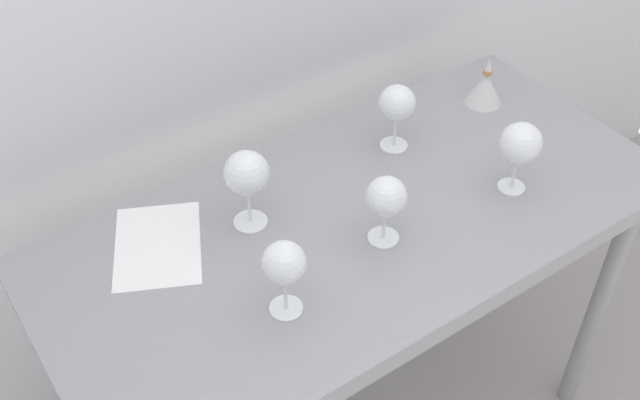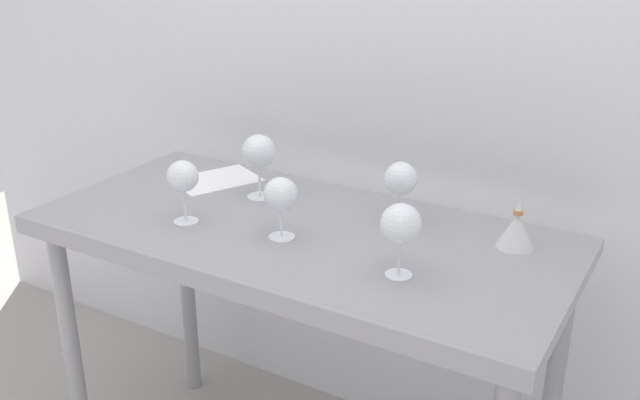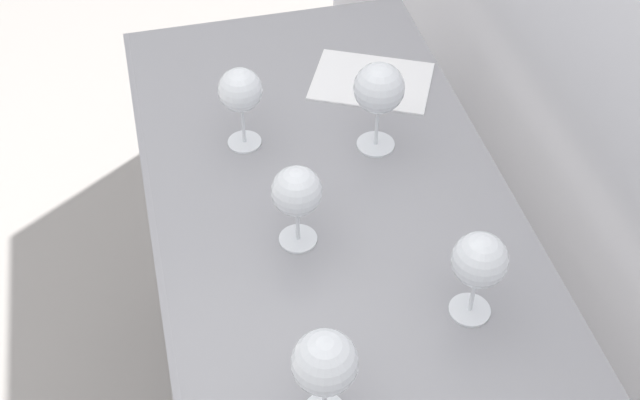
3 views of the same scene
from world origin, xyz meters
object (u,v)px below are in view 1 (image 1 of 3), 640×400
Objects in this scene: wine_glass_near_center at (385,199)px; decanter_funnel at (485,88)px; wine_glass_far_right at (397,105)px; wine_glass_near_right at (521,145)px; tasting_sheet_upper at (158,245)px; wine_glass_far_left at (247,175)px; wine_glass_near_left at (284,265)px.

wine_glass_near_center is 1.25× the size of decanter_funnel.
wine_glass_near_right is at bearing -65.49° from wine_glass_far_right.
tasting_sheet_upper is (-0.74, 0.28, -0.12)m from wine_glass_near_right.
wine_glass_near_right is at bearing -122.53° from decanter_funnel.
decanter_funnel is (0.18, 0.28, -0.08)m from wine_glass_near_right.
wine_glass_far_left is 0.28m from wine_glass_near_center.
wine_glass_far_left is at bearing 74.83° from wine_glass_near_left.
tasting_sheet_upper is (-0.20, 0.05, -0.13)m from wine_glass_far_left.
tasting_sheet_upper is at bearing 166.04° from wine_glass_far_left.
wine_glass_far_right reaches higher than wine_glass_near_center.
wine_glass_far_right is 0.69× the size of tasting_sheet_upper.
wine_glass_near_left reaches higher than decanter_funnel.
wine_glass_near_center is (0.20, -0.20, -0.02)m from wine_glass_far_left.
wine_glass_far_right is 0.63m from tasting_sheet_upper.
decanter_funnel is at bearing 26.07° from tasting_sheet_upper.
wine_glass_far_left is at bearing -175.36° from wine_glass_far_right.
wine_glass_near_right reaches higher than decanter_funnel.
wine_glass_far_right reaches higher than tasting_sheet_upper.
wine_glass_near_center is at bearing -154.66° from decanter_funnel.
wine_glass_near_center is at bearing -133.04° from wine_glass_far_right.
wine_glass_far_right is 0.31m from decanter_funnel.
wine_glass_near_center is 0.58m from decanter_funnel.
wine_glass_far_right is at bearing 29.89° from wine_glass_near_left.
wine_glass_near_right is at bearing 5.04° from tasting_sheet_upper.
wine_glass_near_center is (-0.34, 0.04, -0.01)m from wine_glass_near_right.
tasting_sheet_upper is at bearing 158.92° from wine_glass_near_right.
wine_glass_far_right is at bearing -177.42° from decanter_funnel.
wine_glass_near_right reaches higher than wine_glass_near_left.
tasting_sheet_upper is 0.92m from decanter_funnel.
wine_glass_far_left reaches higher than wine_glass_near_center.
wine_glass_near_left is 0.34m from tasting_sheet_upper.
wine_glass_near_left is at bearing -159.65° from decanter_funnel.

